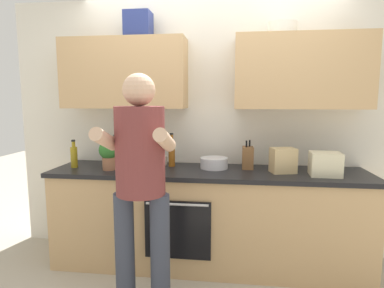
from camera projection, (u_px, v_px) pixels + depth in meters
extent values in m
plane|color=#B2A893|center=(207.00, 264.00, 3.06)|extent=(12.00, 12.00, 0.00)
cube|color=silver|center=(211.00, 128.00, 3.24)|extent=(4.00, 0.06, 2.50)
cube|color=tan|center=(125.00, 74.00, 3.09)|extent=(1.17, 0.32, 0.65)
cube|color=tan|center=(302.00, 72.00, 2.88)|extent=(1.17, 0.32, 0.65)
cylinder|color=silver|center=(282.00, 28.00, 2.85)|extent=(0.25, 0.25, 0.10)
cube|color=navy|center=(138.00, 25.00, 3.01)|extent=(0.24, 0.20, 0.23)
cube|color=tan|center=(208.00, 220.00, 3.00)|extent=(2.80, 0.60, 0.86)
cube|color=black|center=(208.00, 172.00, 2.94)|extent=(2.84, 0.64, 0.04)
cube|color=black|center=(178.00, 230.00, 2.72)|extent=(0.56, 0.02, 0.50)
cylinder|color=silver|center=(177.00, 204.00, 2.67)|extent=(0.52, 0.02, 0.02)
cylinder|color=#383D4C|center=(125.00, 252.00, 2.34)|extent=(0.14, 0.14, 0.88)
cylinder|color=#383D4C|center=(160.00, 255.00, 2.31)|extent=(0.14, 0.14, 0.88)
cylinder|color=brown|center=(140.00, 151.00, 2.23)|extent=(0.34, 0.34, 0.61)
sphere|color=#D8AD8C|center=(139.00, 90.00, 2.17)|extent=(0.22, 0.22, 0.22)
cylinder|color=#D8AD8C|center=(105.00, 139.00, 2.12)|extent=(0.09, 0.31, 0.19)
cylinder|color=#D8AD8C|center=(165.00, 140.00, 2.07)|extent=(0.09, 0.31, 0.19)
cylinder|color=#471419|center=(106.00, 154.00, 3.08)|extent=(0.05, 0.05, 0.24)
cylinder|color=#471419|center=(105.00, 140.00, 3.06)|extent=(0.02, 0.02, 0.04)
cylinder|color=black|center=(105.00, 137.00, 3.06)|extent=(0.02, 0.02, 0.01)
cylinder|color=#198C33|center=(132.00, 153.00, 3.19)|extent=(0.06, 0.06, 0.23)
cylinder|color=#198C33|center=(132.00, 139.00, 3.17)|extent=(0.03, 0.03, 0.06)
cylinder|color=black|center=(132.00, 135.00, 3.16)|extent=(0.03, 0.03, 0.02)
cylinder|color=brown|center=(115.00, 151.00, 3.24)|extent=(0.06, 0.06, 0.24)
cylinder|color=brown|center=(115.00, 137.00, 3.22)|extent=(0.02, 0.02, 0.03)
cylinder|color=black|center=(115.00, 135.00, 3.22)|extent=(0.02, 0.02, 0.01)
cylinder|color=olive|center=(74.00, 157.00, 3.04)|extent=(0.06, 0.06, 0.19)
cylinder|color=olive|center=(73.00, 144.00, 3.03)|extent=(0.03, 0.03, 0.05)
cylinder|color=black|center=(73.00, 141.00, 3.02)|extent=(0.04, 0.04, 0.02)
cylinder|color=#8C4C14|center=(172.00, 154.00, 3.10)|extent=(0.06, 0.06, 0.23)
cylinder|color=#8C4C14|center=(172.00, 138.00, 3.08)|extent=(0.03, 0.03, 0.07)
cylinder|color=black|center=(172.00, 134.00, 3.07)|extent=(0.03, 0.03, 0.01)
cylinder|color=white|center=(163.00, 160.00, 3.18)|extent=(0.08, 0.08, 0.09)
cylinder|color=slate|center=(139.00, 166.00, 2.89)|extent=(0.08, 0.08, 0.09)
cylinder|color=silver|center=(214.00, 163.00, 3.01)|extent=(0.25, 0.25, 0.10)
cube|color=brown|center=(248.00, 158.00, 2.99)|extent=(0.10, 0.14, 0.20)
cylinder|color=black|center=(246.00, 144.00, 2.96)|extent=(0.02, 0.02, 0.06)
cylinder|color=black|center=(250.00, 143.00, 2.99)|extent=(0.02, 0.02, 0.06)
cylinder|color=#9E6647|center=(109.00, 164.00, 2.95)|extent=(0.12, 0.12, 0.11)
sphere|color=#2D6B28|center=(108.00, 150.00, 2.93)|extent=(0.17, 0.17, 0.17)
cube|color=beige|center=(325.00, 164.00, 2.72)|extent=(0.26, 0.22, 0.20)
cube|color=tan|center=(283.00, 160.00, 2.83)|extent=(0.24, 0.19, 0.22)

